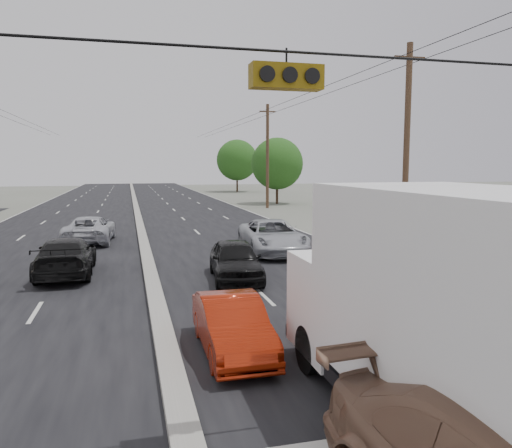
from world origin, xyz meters
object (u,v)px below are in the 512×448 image
object	(u,v)px
utility_pole_right_c	(267,156)
red_sedan	(232,326)
box_truck	(443,311)
queue_car_a	(235,260)
queue_car_c	(273,237)
tree_right_far	(237,160)
oncoming_far	(90,230)
utility_pole_right_b	(407,146)
tree_right_mid	(277,164)
queue_car_e	(351,243)
queue_car_b	(370,279)
oncoming_near	(66,257)

from	to	relation	value
utility_pole_right_c	red_sedan	world-z (taller)	utility_pole_right_c
box_truck	red_sedan	distance (m)	4.98
queue_car_a	queue_car_c	world-z (taller)	queue_car_c
tree_right_far	red_sedan	bearing A→B (deg)	-102.38
queue_car_c	utility_pole_right_c	bearing A→B (deg)	78.29
oncoming_far	utility_pole_right_c	bearing A→B (deg)	-125.51
utility_pole_right_b	utility_pole_right_c	world-z (taller)	same
utility_pole_right_b	queue_car_c	xyz separation A→B (m)	(-6.60, 0.67, -4.32)
box_truck	red_sedan	size ratio (longest dim) A/B	2.01
utility_pole_right_c	box_truck	xyz separation A→B (m)	(-8.62, -40.51, -3.12)
tree_right_mid	queue_car_e	xyz separation A→B (m)	(-5.87, -31.15, -3.71)
queue_car_b	oncoming_far	bearing A→B (deg)	123.56
utility_pole_right_c	queue_car_a	bearing A→B (deg)	-107.91
tree_right_mid	box_truck	size ratio (longest dim) A/B	0.93
tree_right_far	red_sedan	world-z (taller)	tree_right_far
queue_car_b	queue_car_c	distance (m)	8.63
tree_right_far	queue_car_c	xyz separation A→B (m)	(-10.10, -54.33, -4.17)
utility_pole_right_c	red_sedan	xyz separation A→B (m)	(-11.07, -36.39, -4.48)
box_truck	oncoming_far	xyz separation A→B (m)	(-6.68, 21.73, -1.27)
tree_right_far	red_sedan	size ratio (longest dim) A/B	2.14
tree_right_far	red_sedan	distance (m)	68.11
utility_pole_right_c	oncoming_far	xyz separation A→B (m)	(-15.29, -18.78, -4.39)
box_truck	queue_car_b	bearing A→B (deg)	70.49
utility_pole_right_c	oncoming_near	world-z (taller)	utility_pole_right_c
queue_car_a	queue_car_e	size ratio (longest dim) A/B	1.17
utility_pole_right_b	queue_car_c	distance (m)	7.91
utility_pole_right_b	oncoming_far	xyz separation A→B (m)	(-15.29, 6.22, -4.39)
red_sedan	queue_car_b	bearing A→B (deg)	33.86
utility_pole_right_c	oncoming_near	bearing A→B (deg)	-119.93
queue_car_c	queue_car_e	size ratio (longest dim) A/B	1.53
red_sedan	queue_car_e	world-z (taller)	same
tree_right_mid	box_truck	xyz separation A→B (m)	(-11.12, -45.51, -2.35)
queue_car_a	box_truck	bearing A→B (deg)	-80.23
queue_car_b	oncoming_far	world-z (taller)	oncoming_far
tree_right_mid	queue_car_b	world-z (taller)	tree_right_mid
tree_right_mid	box_truck	bearing A→B (deg)	-103.73
utility_pole_right_c	red_sedan	distance (m)	38.30
oncoming_near	oncoming_far	xyz separation A→B (m)	(0.30, 8.31, -0.01)
tree_right_mid	utility_pole_right_c	bearing A→B (deg)	-116.57
tree_right_mid	oncoming_near	world-z (taller)	tree_right_mid
red_sedan	queue_car_c	world-z (taller)	queue_car_c
utility_pole_right_c	queue_car_b	size ratio (longest dim) A/B	2.58
oncoming_near	tree_right_far	bearing A→B (deg)	-109.00
utility_pole_right_c	box_truck	size ratio (longest dim) A/B	1.31
box_truck	queue_car_a	world-z (taller)	box_truck
utility_pole_right_b	oncoming_near	world-z (taller)	utility_pole_right_b
oncoming_near	utility_pole_right_b	bearing A→B (deg)	-172.90
box_truck	queue_car_e	distance (m)	15.35
tree_right_mid	queue_car_b	bearing A→B (deg)	-102.48
tree_right_far	queue_car_a	xyz separation A→B (m)	(-13.00, -59.40, -4.22)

